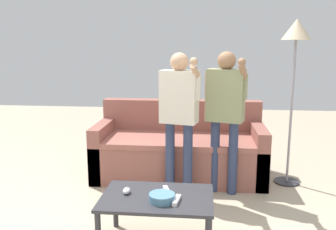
{
  "coord_description": "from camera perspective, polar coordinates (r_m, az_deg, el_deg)",
  "views": [
    {
      "loc": [
        0.4,
        -2.78,
        1.57
      ],
      "look_at": [
        0.09,
        0.33,
        0.95
      ],
      "focal_mm": 38.74,
      "sensor_mm": 36.0,
      "label": 1
    }
  ],
  "objects": [
    {
      "name": "couch",
      "position": [
        4.37,
        1.84,
        -5.58
      ],
      "size": [
        1.97,
        0.88,
        0.88
      ],
      "color": "brown",
      "rests_on": "ground"
    },
    {
      "name": "coffee_table",
      "position": [
        2.89,
        -1.72,
        -13.59
      ],
      "size": [
        0.86,
        0.58,
        0.41
      ],
      "color": "#2D2D33",
      "rests_on": "ground"
    },
    {
      "name": "snack_bowl",
      "position": [
        2.77,
        -0.97,
        -12.87
      ],
      "size": [
        0.19,
        0.19,
        0.06
      ],
      "primitive_type": "cylinder",
      "color": "teal",
      "rests_on": "coffee_table"
    },
    {
      "name": "game_remote_nunchuk",
      "position": [
        2.92,
        -6.53,
        -11.73
      ],
      "size": [
        0.06,
        0.09,
        0.05
      ],
      "color": "white",
      "rests_on": "coffee_table"
    },
    {
      "name": "floor_lamp",
      "position": [
        4.16,
        19.46,
        10.47
      ],
      "size": [
        0.31,
        0.31,
        1.83
      ],
      "color": "#2D2D33",
      "rests_on": "ground"
    },
    {
      "name": "player_right",
      "position": [
        3.76,
        9.0,
        1.41
      ],
      "size": [
        0.43,
        0.4,
        1.49
      ],
      "color": "#2D3856",
      "rests_on": "ground"
    },
    {
      "name": "player_center",
      "position": [
        3.66,
        1.76,
        1.2
      ],
      "size": [
        0.43,
        0.37,
        1.48
      ],
      "color": "#2D3856",
      "rests_on": "ground"
    },
    {
      "name": "game_remote_wand_near",
      "position": [
        2.92,
        -0.19,
        -11.84
      ],
      "size": [
        0.08,
        0.16,
        0.03
      ],
      "color": "white",
      "rests_on": "coffee_table"
    },
    {
      "name": "game_remote_wand_far",
      "position": [
        2.76,
        1.34,
        -13.26
      ],
      "size": [
        0.06,
        0.16,
        0.03
      ],
      "color": "white",
      "rests_on": "coffee_table"
    }
  ]
}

